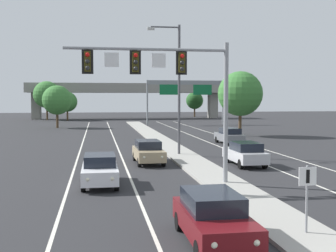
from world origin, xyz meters
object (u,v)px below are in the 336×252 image
(highway_sign_gantry, at_px, (186,88))
(tree_far_left_c, at_px, (57,100))
(overhead_signal_mast, at_px, (170,78))
(tree_far_right_c, at_px, (195,101))
(median_sign_post, at_px, (307,189))
(street_lamp_median, at_px, (176,82))
(tree_far_left_a, at_px, (47,95))
(tree_far_left_b, at_px, (67,102))
(car_oncoming_tan, at_px, (148,152))
(tree_far_right_a, at_px, (240,94))
(car_receding_silver, at_px, (245,153))
(car_receding_grey, at_px, (229,136))
(car_oncoming_darkred, at_px, (213,217))
(car_oncoming_white, at_px, (100,169))

(highway_sign_gantry, xyz_separation_m, tree_far_left_c, (-20.67, -4.51, -1.97))
(overhead_signal_mast, bearing_deg, tree_far_right_c, 76.45)
(median_sign_post, bearing_deg, overhead_signal_mast, 109.41)
(street_lamp_median, height_order, tree_far_left_a, street_lamp_median)
(street_lamp_median, distance_m, tree_far_left_c, 36.26)
(tree_far_left_c, xyz_separation_m, tree_far_left_b, (0.10, 21.35, -0.45))
(median_sign_post, height_order, car_oncoming_tan, median_sign_post)
(median_sign_post, height_order, tree_far_right_a, tree_far_right_a)
(street_lamp_median, xyz_separation_m, car_receding_silver, (3.70, -5.54, -4.97))
(street_lamp_median, xyz_separation_m, tree_far_left_c, (-12.04, 34.17, -1.60))
(overhead_signal_mast, relative_size, highway_sign_gantry, 0.62)
(car_receding_grey, bearing_deg, tree_far_left_c, 125.40)
(car_oncoming_darkred, xyz_separation_m, tree_far_left_c, (-9.49, 54.65, 3.37))
(median_sign_post, bearing_deg, tree_far_right_c, 79.62)
(car_oncoming_darkred, bearing_deg, tree_far_right_c, 77.68)
(median_sign_post, xyz_separation_m, car_oncoming_darkred, (-3.16, -0.08, -0.77))
(overhead_signal_mast, bearing_deg, car_receding_grey, 64.78)
(median_sign_post, distance_m, highway_sign_gantry, 59.79)
(car_oncoming_darkred, height_order, tree_far_right_a, tree_far_right_a)
(overhead_signal_mast, xyz_separation_m, median_sign_post, (3.07, -8.70, -3.94))
(tree_far_right_c, bearing_deg, overhead_signal_mast, -103.55)
(highway_sign_gantry, xyz_separation_m, tree_far_left_b, (-20.57, 16.84, -2.42))
(tree_far_right_c, bearing_deg, median_sign_post, -100.38)
(car_oncoming_tan, xyz_separation_m, tree_far_left_c, (-9.43, 37.73, 3.37))
(car_receding_silver, distance_m, highway_sign_gantry, 44.82)
(overhead_signal_mast, distance_m, car_oncoming_tan, 9.40)
(car_oncoming_darkred, height_order, car_oncoming_white, same)
(overhead_signal_mast, relative_size, tree_far_left_c, 1.29)
(tree_far_left_a, bearing_deg, car_oncoming_tan, -77.67)
(highway_sign_gantry, height_order, tree_far_left_c, highway_sign_gantry)
(highway_sign_gantry, bearing_deg, car_receding_silver, -96.36)
(street_lamp_median, distance_m, car_oncoming_tan, 6.65)
(tree_far_left_c, xyz_separation_m, tree_far_left_a, (-4.17, 24.46, 1.00))
(car_oncoming_darkred, height_order, tree_far_right_c, tree_far_right_c)
(street_lamp_median, relative_size, car_oncoming_darkred, 2.24)
(tree_far_left_c, bearing_deg, tree_far_right_c, 50.13)
(tree_far_right_c, bearing_deg, tree_far_left_b, -155.16)
(car_receding_grey, bearing_deg, street_lamp_median, -130.83)
(car_oncoming_tan, relative_size, tree_far_right_a, 0.59)
(car_oncoming_tan, height_order, car_receding_grey, same)
(car_oncoming_darkred, height_order, highway_sign_gantry, highway_sign_gantry)
(car_receding_silver, relative_size, tree_far_left_b, 0.78)
(car_oncoming_darkred, height_order, car_receding_grey, same)
(car_oncoming_darkred, relative_size, highway_sign_gantry, 0.34)
(overhead_signal_mast, distance_m, tree_far_left_a, 71.66)
(street_lamp_median, bearing_deg, car_oncoming_tan, -126.26)
(overhead_signal_mast, height_order, highway_sign_gantry, highway_sign_gantry)
(tree_far_right_a, xyz_separation_m, tree_far_right_c, (6.32, 52.63, -1.14))
(car_oncoming_darkred, distance_m, tree_far_left_a, 80.39)
(highway_sign_gantry, relative_size, tree_far_right_c, 2.23)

